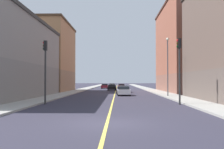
# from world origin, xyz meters

# --- Properties ---
(ground_plane) EXTENTS (400.00, 400.00, 0.00)m
(ground_plane) POSITION_xyz_m (0.00, 0.00, 0.00)
(ground_plane) COLOR #2E2C3A
(ground_plane) RESTS_ON ground
(sidewalk_left) EXTENTS (2.81, 168.00, 0.15)m
(sidewalk_left) POSITION_xyz_m (7.91, 49.00, 0.07)
(sidewalk_left) COLOR #9E9B93
(sidewalk_left) RESTS_ON ground
(sidewalk_right) EXTENTS (2.81, 168.00, 0.15)m
(sidewalk_right) POSITION_xyz_m (-7.91, 49.00, 0.07)
(sidewalk_right) COLOR #9E9B93
(sidewalk_right) RESTS_ON ground
(lane_center_stripe) EXTENTS (0.16, 154.00, 0.01)m
(lane_center_stripe) POSITION_xyz_m (0.00, 49.00, 0.01)
(lane_center_stripe) COLOR #E5D14C
(lane_center_stripe) RESTS_ON ground
(building_left_mid) EXTENTS (11.20, 21.79, 16.70)m
(building_left_mid) POSITION_xyz_m (14.77, 36.41, 8.36)
(building_left_mid) COLOR brown
(building_left_mid) RESTS_ON ground
(building_right_midblock) EXTENTS (11.20, 15.52, 13.68)m
(building_right_midblock) POSITION_xyz_m (-14.77, 38.25, 6.85)
(building_right_midblock) COLOR #8F6B4F
(building_right_midblock) RESTS_ON ground
(traffic_light_left_near) EXTENTS (0.40, 0.32, 5.99)m
(traffic_light_left_near) POSITION_xyz_m (6.09, 10.25, 3.88)
(traffic_light_left_near) COLOR #2D2D2D
(traffic_light_left_near) RESTS_ON ground
(traffic_light_right_near) EXTENTS (0.40, 0.32, 5.83)m
(traffic_light_right_near) POSITION_xyz_m (-6.12, 10.25, 3.78)
(traffic_light_right_near) COLOR #2D2D2D
(traffic_light_right_near) RESTS_ON ground
(street_lamp_left_near) EXTENTS (0.36, 0.36, 7.70)m
(street_lamp_left_near) POSITION_xyz_m (7.10, 21.09, 4.77)
(street_lamp_left_near) COLOR #4C4C51
(street_lamp_left_near) RESTS_ON ground
(car_maroon) EXTENTS (1.85, 4.44, 1.29)m
(car_maroon) POSITION_xyz_m (-3.18, 57.60, 0.65)
(car_maroon) COLOR maroon
(car_maroon) RESTS_ON ground
(car_white) EXTENTS (1.97, 4.03, 1.33)m
(car_white) POSITION_xyz_m (1.34, 24.56, 0.65)
(car_white) COLOR white
(car_white) RESTS_ON ground
(car_red) EXTENTS (1.94, 4.49, 1.25)m
(car_red) POSITION_xyz_m (1.46, 60.95, 0.61)
(car_red) COLOR red
(car_red) RESTS_ON ground
(car_teal) EXTENTS (1.92, 3.95, 1.26)m
(car_teal) POSITION_xyz_m (1.53, 34.19, 0.62)
(car_teal) COLOR #196670
(car_teal) RESTS_ON ground
(car_black) EXTENTS (2.04, 4.55, 1.31)m
(car_black) POSITION_xyz_m (-0.87, 43.40, 0.64)
(car_black) COLOR black
(car_black) RESTS_ON ground
(car_orange) EXTENTS (1.82, 4.15, 1.28)m
(car_orange) POSITION_xyz_m (-1.34, 64.89, 0.62)
(car_orange) COLOR orange
(car_orange) RESTS_ON ground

